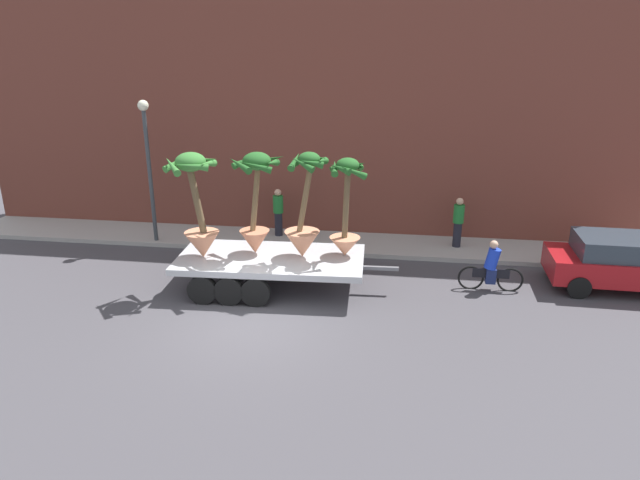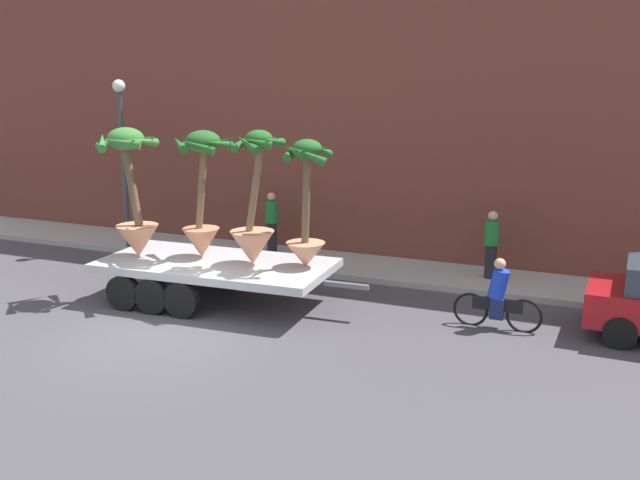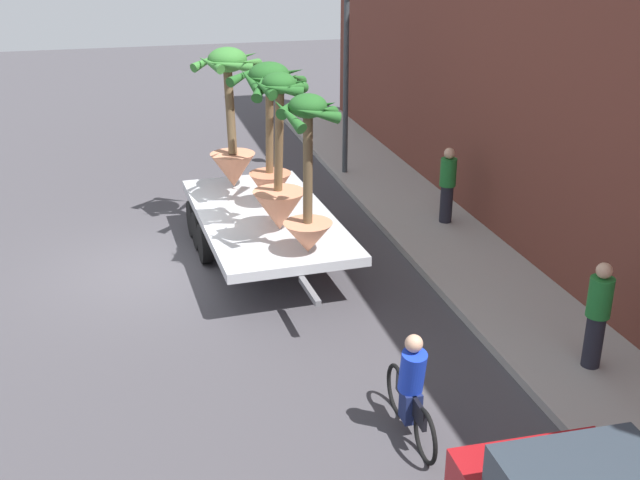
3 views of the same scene
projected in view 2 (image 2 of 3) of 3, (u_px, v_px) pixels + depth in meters
The scene contains 12 objects.
ground_plane at pixel (160, 333), 14.78m from camera, with size 60.00×60.00×0.00m, color #423F44.
sidewalk at pixel (288, 259), 20.23m from camera, with size 24.00×2.20×0.15m, color #A39E99.
building_facade at pixel (312, 100), 20.75m from camera, with size 24.00×1.20×8.77m, color brown.
flatbed_trailer at pixel (207, 269), 16.65m from camera, with size 6.35×2.82×0.98m.
potted_palm_rear at pixel (202, 193), 16.54m from camera, with size 1.61×1.66×2.95m.
potted_palm_middle at pixel (306, 208), 15.75m from camera, with size 1.12×1.20×2.84m.
potted_palm_front at pixel (133, 197), 16.63m from camera, with size 1.55×1.57×3.01m.
potted_palm_extra at pixel (254, 216), 16.00m from camera, with size 1.24×1.10×3.02m.
cyclist at pixel (498, 298), 14.91m from camera, with size 1.84×0.34×1.54m.
pedestrian_near_gate at pixel (272, 221), 20.57m from camera, with size 0.36×0.36×1.71m.
pedestrian_far_left at pixel (491, 243), 17.95m from camera, with size 0.36×0.36×1.71m.
street_lamp at pixel (122, 142), 20.61m from camera, with size 0.36×0.36×4.83m.
Camera 2 is at (8.46, -11.54, 5.30)m, focal length 40.52 mm.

